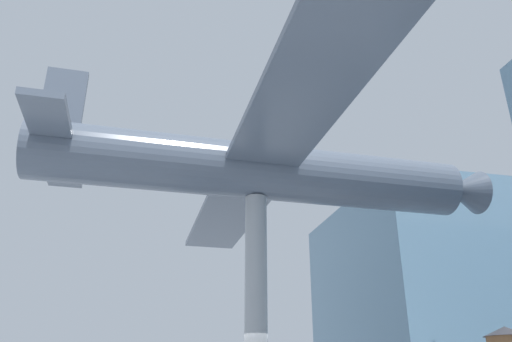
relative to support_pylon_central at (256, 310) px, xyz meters
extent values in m
cube|color=#60849E|center=(-8.31, 13.21, 1.51)|extent=(10.13, 14.26, 9.21)
cube|color=slate|center=(-8.31, 13.21, 6.42)|extent=(0.36, 13.54, 0.60)
cylinder|color=#999EA3|center=(0.00, 0.00, 0.00)|extent=(0.60, 0.60, 6.18)
cylinder|color=#4C5666|center=(0.00, 0.00, 3.91)|extent=(1.94, 12.52, 1.63)
cube|color=#4C5666|center=(0.00, 0.00, 3.91)|extent=(17.32, 2.51, 0.18)
cube|color=#4C5666|center=(0.14, -5.49, 4.03)|extent=(5.55, 1.14, 0.18)
cube|color=#4C5666|center=(0.14, -5.49, 5.25)|extent=(0.21, 1.10, 2.37)
cone|color=#4C5666|center=(-0.17, 6.81, 3.91)|extent=(1.41, 1.17, 1.38)
sphere|color=black|center=(-0.19, 7.56, 3.91)|extent=(0.44, 0.44, 0.44)
cone|color=#2D2D33|center=(4.41, 3.80, -0.85)|extent=(0.82, 0.82, 0.18)
camera|label=1|loc=(12.93, -2.89, -1.76)|focal=35.00mm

